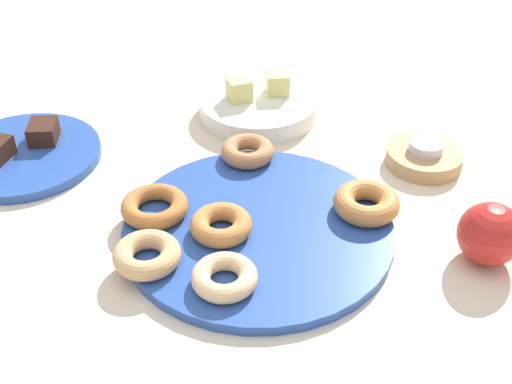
{
  "coord_description": "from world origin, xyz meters",
  "views": [
    {
      "loc": [
        -0.07,
        -0.64,
        0.55
      ],
      "look_at": [
        0.0,
        0.03,
        0.04
      ],
      "focal_mm": 46.0,
      "sensor_mm": 36.0,
      "label": 1
    }
  ],
  "objects": [
    {
      "name": "ground_plane",
      "position": [
        0.0,
        0.0,
        0.0
      ],
      "size": [
        2.4,
        2.4,
        0.0
      ],
      "primitive_type": "plane",
      "color": "beige"
    },
    {
      "name": "donut_3",
      "position": [
        -0.0,
        0.15,
        0.03
      ],
      "size": [
        0.11,
        0.11,
        0.02
      ],
      "primitive_type": "torus",
      "rotation": [
        0.0,
        0.0,
        5.51
      ],
      "color": "#B27547",
      "rests_on": "donut_plate"
    },
    {
      "name": "melon_chunk_right",
      "position": [
        0.07,
        0.32,
        0.05
      ],
      "size": [
        0.04,
        0.04,
        0.04
      ],
      "primitive_type": "cube",
      "rotation": [
        0.0,
        0.0,
        -0.03
      ],
      "color": "#DBD67A",
      "rests_on": "fruit_bowl"
    },
    {
      "name": "melon_chunk_left",
      "position": [
        -0.0,
        0.3,
        0.05
      ],
      "size": [
        0.04,
        0.04,
        0.04
      ],
      "primitive_type": "cube",
      "rotation": [
        0.0,
        0.0,
        0.26
      ],
      "color": "#DBD67A",
      "rests_on": "fruit_bowl"
    },
    {
      "name": "donut_2",
      "position": [
        -0.05,
        -0.1,
        0.03
      ],
      "size": [
        0.09,
        0.09,
        0.02
      ],
      "primitive_type": "torus",
      "rotation": [
        0.0,
        0.0,
        6.03
      ],
      "color": "#EABC84",
      "rests_on": "donut_plate"
    },
    {
      "name": "donut_0",
      "position": [
        -0.05,
        -0.01,
        0.03
      ],
      "size": [
        0.11,
        0.11,
        0.02
      ],
      "primitive_type": "torus",
      "rotation": [
        0.0,
        0.0,
        2.55
      ],
      "color": "#BC7A3D",
      "rests_on": "donut_plate"
    },
    {
      "name": "cake_plate",
      "position": [
        -0.33,
        0.21,
        0.01
      ],
      "size": [
        0.23,
        0.23,
        0.01
      ],
      "primitive_type": "cylinder",
      "color": "#284C9E",
      "rests_on": "ground_plane"
    },
    {
      "name": "fruit_bowl",
      "position": [
        0.03,
        0.3,
        0.02
      ],
      "size": [
        0.19,
        0.19,
        0.03
      ],
      "primitive_type": "cylinder",
      "color": "silver",
      "rests_on": "ground_plane"
    },
    {
      "name": "candle_holder",
      "position": [
        0.26,
        0.13,
        0.01
      ],
      "size": [
        0.11,
        0.11,
        0.02
      ],
      "primitive_type": "cylinder",
      "color": "tan",
      "rests_on": "ground_plane"
    },
    {
      "name": "donut_5",
      "position": [
        -0.13,
        0.04,
        0.03
      ],
      "size": [
        0.1,
        0.1,
        0.02
      ],
      "primitive_type": "torus",
      "rotation": [
        0.0,
        0.0,
        3.25
      ],
      "color": "#AD6B33",
      "rests_on": "donut_plate"
    },
    {
      "name": "brownie_far",
      "position": [
        -0.3,
        0.23,
        0.03
      ],
      "size": [
        0.04,
        0.05,
        0.03
      ],
      "primitive_type": "cube",
      "rotation": [
        0.0,
        0.0,
        -0.03
      ],
      "color": "#381E14",
      "rests_on": "cake_plate"
    },
    {
      "name": "donut_4",
      "position": [
        -0.14,
        -0.06,
        0.03
      ],
      "size": [
        0.1,
        0.1,
        0.02
      ],
      "primitive_type": "torus",
      "rotation": [
        0.0,
        0.0,
        1.37
      ],
      "color": "tan",
      "rests_on": "donut_plate"
    },
    {
      "name": "donut_plate",
      "position": [
        0.0,
        0.0,
        0.01
      ],
      "size": [
        0.35,
        0.35,
        0.01
      ],
      "primitive_type": "cylinder",
      "color": "#284C9E",
      "rests_on": "ground_plane"
    },
    {
      "name": "donut_1",
      "position": [
        0.14,
        0.01,
        0.03
      ],
      "size": [
        0.11,
        0.11,
        0.03
      ],
      "primitive_type": "torus",
      "rotation": [
        0.0,
        0.0,
        4.96
      ],
      "color": "#BC7A3D",
      "rests_on": "donut_plate"
    },
    {
      "name": "tealight",
      "position": [
        0.26,
        0.13,
        0.03
      ],
      "size": [
        0.05,
        0.05,
        0.02
      ],
      "primitive_type": "cylinder",
      "color": "silver",
      "rests_on": "candle_holder"
    },
    {
      "name": "apple",
      "position": [
        0.27,
        -0.07,
        0.04
      ],
      "size": [
        0.08,
        0.08,
        0.08
      ],
      "primitive_type": "sphere",
      "color": "red",
      "rests_on": "ground_plane"
    }
  ]
}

